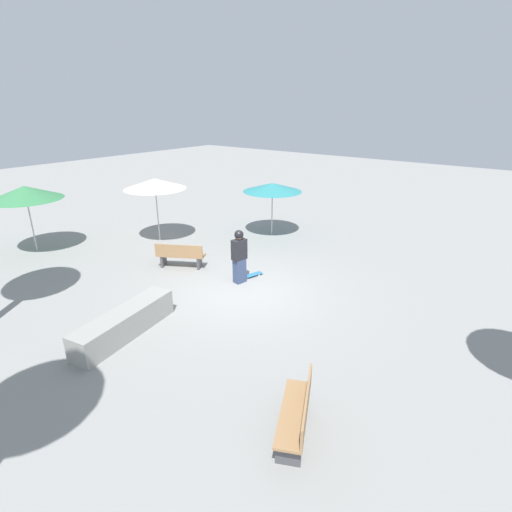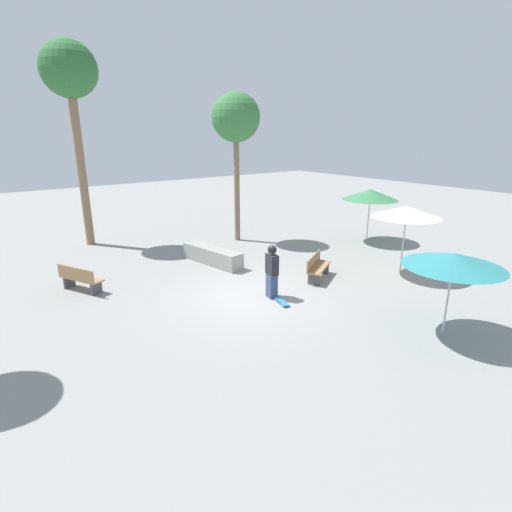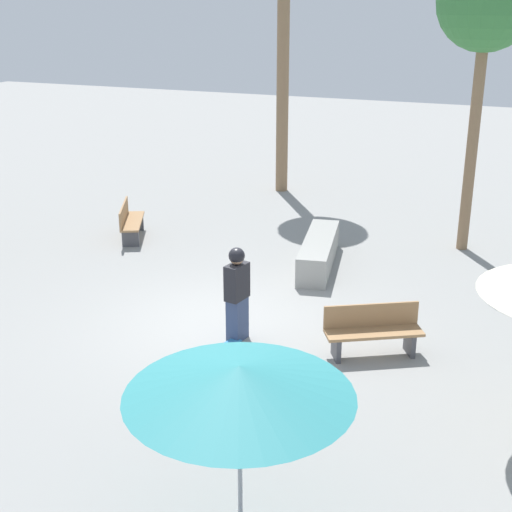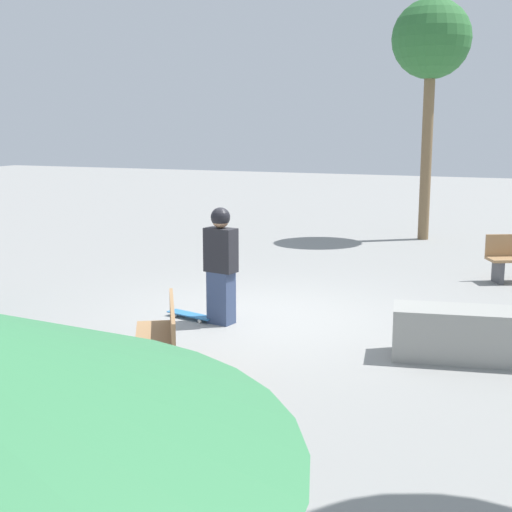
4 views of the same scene
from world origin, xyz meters
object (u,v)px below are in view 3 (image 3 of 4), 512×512
at_px(bench_near, 373,331).
at_px(concrete_ledge, 319,252).
at_px(bench_far, 130,221).
at_px(shade_umbrella_teal, 239,381).
at_px(skater_main, 237,291).
at_px(palm_tree_center_left, 487,5).
at_px(skateboard, 223,348).

bearing_deg(bench_near, concrete_ledge, -90.21).
distance_m(bench_near, bench_far, 7.83).
bearing_deg(shade_umbrella_teal, bench_far, -142.49).
xyz_separation_m(skater_main, bench_near, (-0.30, 2.29, -0.48)).
xyz_separation_m(bench_near, palm_tree_center_left, (-5.98, 0.76, 4.98)).
relative_size(concrete_ledge, palm_tree_center_left, 0.44).
xyz_separation_m(skater_main, palm_tree_center_left, (-6.29, 3.05, 4.51)).
distance_m(skateboard, bench_far, 6.45).
bearing_deg(skateboard, palm_tree_center_left, 170.89).
relative_size(bench_near, bench_far, 0.98).
relative_size(skater_main, bench_far, 1.02).
relative_size(concrete_ledge, shade_umbrella_teal, 1.21).
distance_m(concrete_ledge, shade_umbrella_teal, 8.73).
height_order(skater_main, palm_tree_center_left, palm_tree_center_left).
xyz_separation_m(bench_far, shade_umbrella_teal, (8.51, 6.54, 1.55)).
bearing_deg(concrete_ledge, bench_far, -91.35).
bearing_deg(concrete_ledge, palm_tree_center_left, 129.98).
relative_size(skater_main, bench_near, 1.04).
height_order(bench_far, palm_tree_center_left, palm_tree_center_left).
height_order(bench_near, palm_tree_center_left, palm_tree_center_left).
height_order(skateboard, shade_umbrella_teal, shade_umbrella_teal).
distance_m(concrete_ledge, bench_near, 4.17).
bearing_deg(bench_near, bench_far, -58.11).
relative_size(skateboard, shade_umbrella_teal, 0.35).
xyz_separation_m(skater_main, shade_umbrella_teal, (4.46, 1.95, 1.08)).
relative_size(skater_main, concrete_ledge, 0.58).
bearing_deg(bench_far, skateboard, 19.44).
xyz_separation_m(concrete_ledge, bench_near, (3.64, 2.04, 0.11)).
bearing_deg(skateboard, shade_umbrella_teal, 42.20).
relative_size(skater_main, palm_tree_center_left, 0.25).
bearing_deg(skater_main, skateboard, 6.02).
xyz_separation_m(bench_near, bench_far, (-3.75, -6.88, 0.00)).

